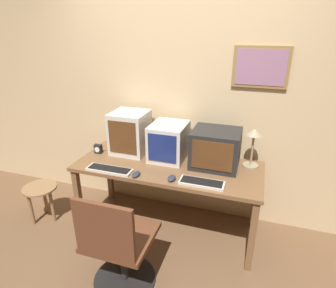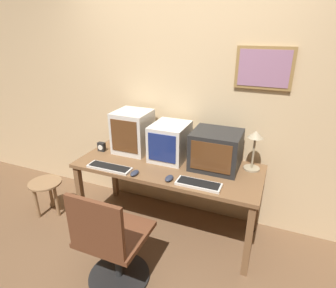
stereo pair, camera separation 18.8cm
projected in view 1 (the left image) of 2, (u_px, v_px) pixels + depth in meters
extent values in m
cube|color=#D1B284|center=(182.00, 98.00, 2.91)|extent=(8.00, 0.05, 2.60)
cube|color=olive|center=(261.00, 67.00, 2.53)|extent=(0.50, 0.02, 0.37)
cube|color=gray|center=(261.00, 67.00, 2.52)|extent=(0.44, 0.01, 0.32)
cube|color=brown|center=(168.00, 166.00, 2.74)|extent=(1.80, 0.73, 0.04)
cube|color=brown|center=(79.00, 201.00, 2.85)|extent=(0.06, 0.06, 0.71)
cube|color=brown|center=(252.00, 237.00, 2.36)|extent=(0.06, 0.06, 0.71)
cube|color=brown|center=(110.00, 172.00, 3.41)|extent=(0.06, 0.06, 0.71)
cube|color=brown|center=(255.00, 197.00, 2.92)|extent=(0.06, 0.06, 0.71)
cube|color=beige|center=(130.00, 132.00, 2.94)|extent=(0.36, 0.36, 0.44)
cube|color=#563319|center=(122.00, 138.00, 2.77)|extent=(0.30, 0.01, 0.33)
cube|color=beige|center=(169.00, 141.00, 2.81)|extent=(0.34, 0.40, 0.36)
cube|color=navy|center=(162.00, 148.00, 2.63)|extent=(0.28, 0.01, 0.27)
cube|color=black|center=(216.00, 148.00, 2.66)|extent=(0.45, 0.39, 0.36)
cube|color=#563319|center=(212.00, 156.00, 2.48)|extent=(0.36, 0.01, 0.27)
cube|color=beige|center=(110.00, 170.00, 2.61)|extent=(0.44, 0.13, 0.02)
cube|color=black|center=(109.00, 168.00, 2.61)|extent=(0.40, 0.11, 0.00)
cube|color=beige|center=(202.00, 183.00, 2.39)|extent=(0.38, 0.14, 0.02)
cube|color=black|center=(202.00, 182.00, 2.39)|extent=(0.35, 0.12, 0.00)
ellipsoid|color=#282D3D|center=(136.00, 174.00, 2.52)|extent=(0.06, 0.12, 0.03)
ellipsoid|color=#282D3D|center=(172.00, 178.00, 2.46)|extent=(0.07, 0.11, 0.03)
cube|color=black|center=(98.00, 149.00, 2.97)|extent=(0.08, 0.04, 0.10)
cylinder|color=white|center=(97.00, 150.00, 2.94)|extent=(0.06, 0.00, 0.06)
cylinder|color=tan|center=(250.00, 165.00, 2.70)|extent=(0.15, 0.15, 0.02)
cylinder|color=tan|center=(252.00, 150.00, 2.64)|extent=(0.02, 0.02, 0.31)
cone|color=tan|center=(254.00, 132.00, 2.57)|extent=(0.14, 0.14, 0.06)
cylinder|color=black|center=(125.00, 279.00, 2.38)|extent=(0.52, 0.52, 0.03)
cylinder|color=#282828|center=(123.00, 259.00, 2.29)|extent=(0.06, 0.06, 0.42)
cube|color=brown|center=(121.00, 236.00, 2.20)|extent=(0.49, 0.49, 0.04)
cube|color=brown|center=(104.00, 231.00, 1.91)|extent=(0.46, 0.04, 0.44)
cylinder|color=#8E6B47|center=(40.00, 188.00, 2.99)|extent=(0.35, 0.35, 0.02)
cylinder|color=#8E6B47|center=(52.00, 206.00, 3.03)|extent=(0.04, 0.04, 0.39)
cylinder|color=#8E6B47|center=(45.00, 198.00, 3.18)|extent=(0.04, 0.04, 0.39)
cylinder|color=#8E6B47|center=(31.00, 209.00, 2.99)|extent=(0.04, 0.04, 0.39)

